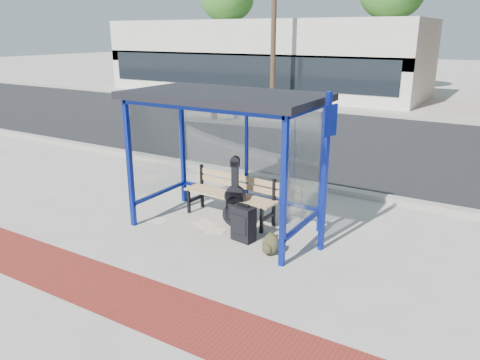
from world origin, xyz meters
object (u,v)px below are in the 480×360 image
Objects in this scene: bench at (232,193)px; guitar_bag at (235,202)px; backpack at (270,245)px; suitcase at (243,224)px.

guitar_bag is at bearing -44.80° from bench.
bench is 5.51× the size of backpack.
bench is 2.87× the size of suitcase.
bench is at bearing 141.59° from suitcase.
backpack is at bearing -53.40° from guitar_bag.
bench is at bearing 148.13° from backpack.
guitar_bag is 3.55× the size of backpack.
bench is 1.55× the size of guitar_bag.
suitcase is (0.70, -0.75, -0.20)m from bench.
guitar_bag is 1.31m from backpack.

